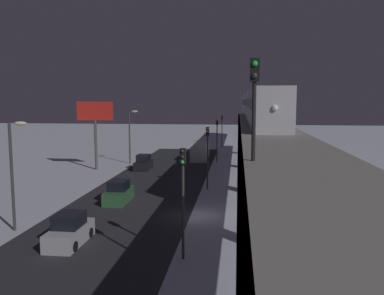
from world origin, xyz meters
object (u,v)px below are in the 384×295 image
(box_truck, at_px, (200,151))
(traffic_light_far, at_px, (217,134))
(sedan_silver, at_px, (70,232))
(rail_signal, at_px, (254,91))
(traffic_light_mid, at_px, (208,149))
(commercial_billboard, at_px, (95,118))
(sedan_green_2, at_px, (119,193))
(traffic_light_distant, at_px, (222,126))
(subway_train, at_px, (254,104))
(traffic_light_near, at_px, (183,187))
(sedan_black, at_px, (144,163))

(box_truck, distance_m, traffic_light_far, 4.53)
(sedan_silver, relative_size, traffic_light_far, 0.65)
(rail_signal, height_order, box_truck, rail_signal)
(traffic_light_mid, relative_size, commercial_billboard, 0.72)
(sedan_green_2, bearing_deg, sedan_silver, 90.00)
(box_truck, height_order, traffic_light_distant, traffic_light_distant)
(subway_train, distance_m, traffic_light_far, 9.79)
(rail_signal, distance_m, traffic_light_near, 8.71)
(traffic_light_near, bearing_deg, sedan_green_2, -58.24)
(sedan_silver, bearing_deg, traffic_light_near, 167.77)
(traffic_light_mid, bearing_deg, sedan_black, -49.52)
(subway_train, xyz_separation_m, sedan_silver, (13.03, 41.52, -7.66))
(traffic_light_mid, relative_size, traffic_light_far, 1.00)
(rail_signal, xyz_separation_m, traffic_light_distant, (3.64, -60.39, -5.19))
(traffic_light_mid, bearing_deg, box_truck, -82.46)
(rail_signal, xyz_separation_m, sedan_green_2, (11.14, -18.09, -8.59))
(subway_train, relative_size, sedan_black, 18.02)
(sedan_green_2, relative_size, traffic_light_mid, 0.63)
(sedan_silver, bearing_deg, box_truck, -97.41)
(sedan_green_2, relative_size, traffic_light_distant, 0.63)
(subway_train, bearing_deg, traffic_light_mid, 77.53)
(subway_train, xyz_separation_m, traffic_light_mid, (5.53, 25.01, -4.25))
(sedan_green_2, bearing_deg, box_truck, -100.29)
(rail_signal, relative_size, traffic_light_far, 0.62)
(subway_train, relative_size, rail_signal, 18.52)
(traffic_light_near, distance_m, traffic_light_far, 36.28)
(rail_signal, bearing_deg, box_truck, -81.89)
(traffic_light_near, relative_size, commercial_billboard, 0.72)
(box_truck, xyz_separation_m, traffic_light_mid, (-2.70, 20.41, 2.85))
(box_truck, xyz_separation_m, traffic_light_near, (-2.70, 38.55, 2.85))
(subway_train, distance_m, commercial_billboard, 25.79)
(subway_train, distance_m, sedan_black, 21.85)
(traffic_light_mid, distance_m, traffic_light_distant, 36.28)
(sedan_green_2, distance_m, box_truck, 26.87)
(traffic_light_far, bearing_deg, sedan_silver, 77.79)
(box_truck, bearing_deg, rail_signal, 98.11)
(commercial_billboard, bearing_deg, rail_signal, 119.17)
(traffic_light_near, xyz_separation_m, traffic_light_mid, (0.00, -18.14, 0.00))
(sedan_black, relative_size, sedan_green_2, 1.01)
(rail_signal, distance_m, traffic_light_far, 42.72)
(box_truck, height_order, traffic_light_far, traffic_light_far)
(traffic_light_distant, bearing_deg, sedan_black, 69.88)
(rail_signal, height_order, sedan_black, rail_signal)
(rail_signal, distance_m, box_truck, 45.68)
(sedan_green_2, bearing_deg, traffic_light_far, -107.24)
(traffic_light_near, bearing_deg, box_truck, -85.99)
(sedan_silver, relative_size, commercial_billboard, 0.47)
(sedan_silver, bearing_deg, sedan_green_2, -90.00)
(sedan_silver, distance_m, traffic_light_mid, 18.46)
(traffic_light_near, bearing_deg, traffic_light_far, -90.00)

